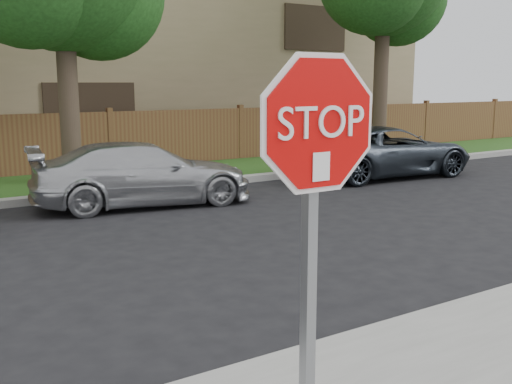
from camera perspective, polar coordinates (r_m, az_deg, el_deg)
stop_sign at (r=3.16m, az=5.69°, el=0.71°), size 1.01×0.13×2.55m
sedan_right at (r=11.79m, az=-10.70°, el=1.72°), size 4.45×2.39×1.23m
sedan_far_right at (r=15.53m, az=12.29°, el=3.81°), size 4.73×2.48×1.27m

